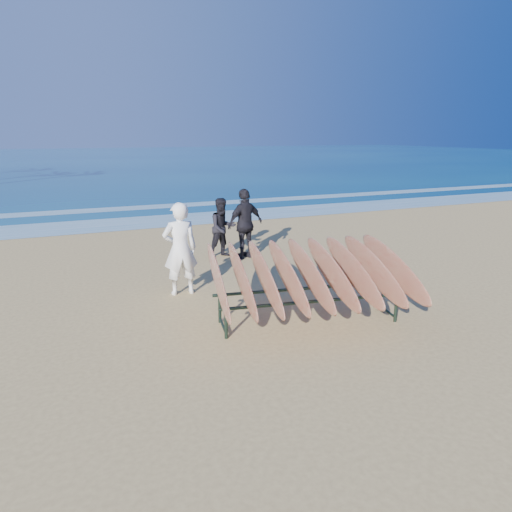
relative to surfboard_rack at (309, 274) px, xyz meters
The scene contains 8 objects.
ground 1.06m from the surfboard_rack, 144.80° to the left, with size 120.00×120.00×0.00m, color tan.
ocean 55.35m from the surfboard_rack, 90.50° to the left, with size 160.00×160.00×0.00m, color navy.
foam_near 10.39m from the surfboard_rack, 92.70° to the left, with size 160.00×160.00×0.00m, color white.
foam_far 13.88m from the surfboard_rack, 92.02° to the left, with size 160.00×160.00×0.00m, color white.
surfboard_rack is the anchor object (origin of this frame).
person_white 2.81m from the surfboard_rack, 125.85° to the left, with size 0.68×0.45×1.87m, color white.
person_dark_a 4.66m from the surfboard_rack, 89.29° to the left, with size 0.75×0.59×1.55m, color black.
person_dark_b 4.37m from the surfboard_rack, 82.63° to the left, with size 1.06×0.44×1.81m, color black.
Camera 1 is at (-3.19, -6.73, 3.16)m, focal length 32.00 mm.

